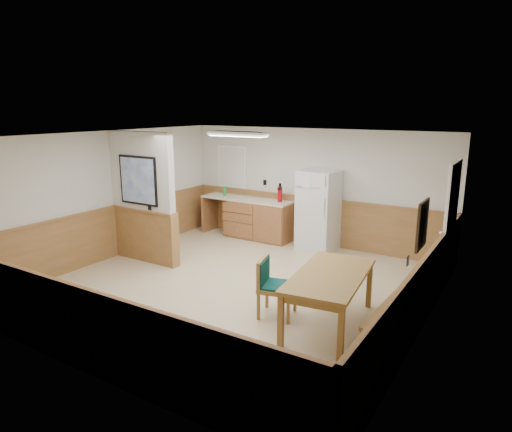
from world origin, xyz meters
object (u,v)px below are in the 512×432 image
Objects in this scene: fire_extinguisher at (280,194)px; soap_bottle at (225,191)px; refrigerator at (318,211)px; dining_chair at (271,282)px; dining_table at (330,280)px; dining_bench at (392,316)px.

fire_extinguisher is 1.82× the size of soap_bottle.
refrigerator is 1.98× the size of dining_chair.
dining_table is 0.87m from dining_chair.
dining_bench is 5.79m from soap_bottle.
dining_table is at bearing -38.18° from soap_bottle.
fire_extinguisher is at bearing 1.47° from soap_bottle.
fire_extinguisher reaches higher than dining_table.
refrigerator is 1.00m from fire_extinguisher.
dining_bench is 4.67m from fire_extinguisher.
soap_bottle is at bearing -157.24° from fire_extinguisher.
dining_chair is 4.57m from soap_bottle.
dining_chair is 3.74× the size of soap_bottle.
refrigerator is at bearing 110.08° from dining_table.
dining_chair is (0.72, -3.22, -0.35)m from refrigerator.
soap_bottle is (-1.46, -0.04, -0.07)m from fire_extinguisher.
dining_bench is (0.86, 0.04, -0.32)m from dining_table.
soap_bottle reaches higher than dining_table.
fire_extinguisher reaches higher than soap_bottle.
dining_table is 2.19× the size of dining_chair.
fire_extinguisher reaches higher than dining_chair.
dining_table is at bearing -60.19° from refrigerator.
dining_chair reaches higher than dining_bench.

